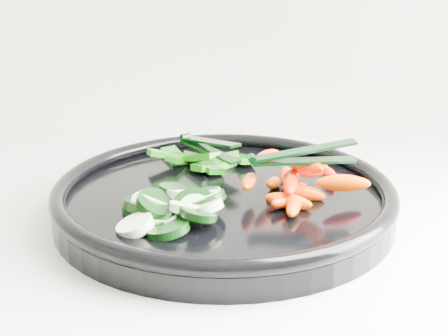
{
  "coord_description": "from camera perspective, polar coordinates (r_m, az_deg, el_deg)",
  "views": [
    {
      "loc": [
        0.21,
        1.05,
        1.21
      ],
      "look_at": [
        0.26,
        1.69,
        0.99
      ],
      "focal_mm": 50.0,
      "sensor_mm": 36.0,
      "label": 1
    }
  ],
  "objects": [
    {
      "name": "veggie_tray",
      "position": [
        0.69,
        -0.0,
        -2.72
      ],
      "size": [
        0.47,
        0.47,
        0.04
      ],
      "color": "black",
      "rests_on": "counter"
    },
    {
      "name": "tong_carrot",
      "position": [
        0.66,
        6.99,
        1.09
      ],
      "size": [
        0.11,
        0.02,
        0.02
      ],
      "color": "black",
      "rests_on": "carrot_pile"
    },
    {
      "name": "tong_pepper",
      "position": [
        0.77,
        -1.5,
        2.08
      ],
      "size": [
        0.07,
        0.1,
        0.02
      ],
      "color": "black",
      "rests_on": "pepper_pile"
    },
    {
      "name": "carrot_pile",
      "position": [
        0.67,
        6.82,
        -1.16
      ],
      "size": [
        0.14,
        0.14,
        0.05
      ],
      "color": "#DF4200",
      "rests_on": "veggie_tray"
    },
    {
      "name": "cucumber_pile",
      "position": [
        0.63,
        -5.1,
        -3.46
      ],
      "size": [
        0.12,
        0.13,
        0.04
      ],
      "color": "black",
      "rests_on": "veggie_tray"
    },
    {
      "name": "pepper_pile",
      "position": [
        0.77,
        -2.02,
        0.73
      ],
      "size": [
        0.13,
        0.1,
        0.04
      ],
      "color": "#27740B",
      "rests_on": "veggie_tray"
    }
  ]
}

